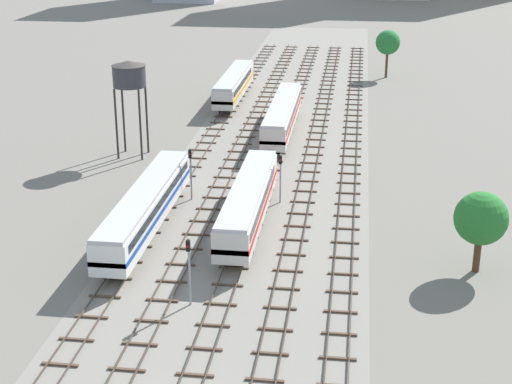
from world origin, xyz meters
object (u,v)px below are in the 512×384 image
object	(u,v)px
water_tower	(129,76)
passenger_coach_far_left_nearest	(146,205)
diesel_railcar_far_left_midfar	(234,83)
passenger_coach_centre_left_mid	(282,114)
signal_post_mid	(280,172)
signal_post_near	(189,263)
signal_post_nearest	(191,167)
diesel_railcar_centre_left_near	(248,201)

from	to	relation	value
water_tower	passenger_coach_far_left_nearest	bearing A→B (deg)	-71.08
passenger_coach_far_left_nearest	diesel_railcar_far_left_midfar	bearing A→B (deg)	90.00
passenger_coach_centre_left_mid	signal_post_mid	world-z (taller)	signal_post_mid
signal_post_mid	signal_post_near	bearing A→B (deg)	-101.59
diesel_railcar_far_left_midfar	passenger_coach_far_left_nearest	bearing A→B (deg)	-90.00
passenger_coach_centre_left_mid	signal_post_near	bearing A→B (deg)	-92.78
passenger_coach_far_left_nearest	diesel_railcar_far_left_midfar	xyz separation A→B (m)	(0.00, 48.13, -0.02)
passenger_coach_centre_left_mid	diesel_railcar_far_left_midfar	distance (m)	18.17
diesel_railcar_far_left_midfar	signal_post_mid	bearing A→B (deg)	-74.69
signal_post_nearest	diesel_railcar_centre_left_near	bearing A→B (deg)	-43.60
water_tower	diesel_railcar_centre_left_near	bearing A→B (deg)	-50.04
diesel_railcar_far_left_midfar	signal_post_mid	world-z (taller)	signal_post_mid
passenger_coach_centre_left_mid	signal_post_near	world-z (taller)	signal_post_near
signal_post_nearest	diesel_railcar_far_left_midfar	bearing A→B (deg)	93.11
signal_post_nearest	signal_post_mid	size ratio (longest dim) A/B	1.07
passenger_coach_centre_left_mid	signal_post_nearest	bearing A→B (deg)	-105.27
signal_post_mid	water_tower	bearing A→B (deg)	145.30
diesel_railcar_centre_left_near	diesel_railcar_far_left_midfar	size ratio (longest dim) A/B	1.00
passenger_coach_far_left_nearest	signal_post_nearest	world-z (taller)	signal_post_nearest
water_tower	signal_post_mid	xyz separation A→B (m)	(18.07, -12.51, -6.06)
passenger_coach_far_left_nearest	signal_post_mid	distance (m)	13.93
passenger_coach_far_left_nearest	diesel_railcar_centre_left_near	distance (m)	8.92
passenger_coach_centre_left_mid	diesel_railcar_centre_left_near	bearing A→B (deg)	-90.00
signal_post_near	signal_post_mid	xyz separation A→B (m)	(4.30, 20.98, -0.20)
diesel_railcar_far_left_midfar	water_tower	bearing A→B (deg)	-105.28
passenger_coach_far_left_nearest	signal_post_nearest	distance (m)	8.79
signal_post_nearest	signal_post_near	world-z (taller)	signal_post_near
signal_post_near	diesel_railcar_centre_left_near	bearing A→B (deg)	81.55
passenger_coach_far_left_nearest	diesel_railcar_centre_left_near	world-z (taller)	same
passenger_coach_centre_left_mid	signal_post_mid	size ratio (longest dim) A/B	4.51
signal_post_near	signal_post_mid	bearing A→B (deg)	78.41
passenger_coach_far_left_nearest	signal_post_nearest	bearing A→B (deg)	75.78
water_tower	signal_post_mid	size ratio (longest dim) A/B	2.22
diesel_railcar_centre_left_near	passenger_coach_centre_left_mid	world-z (taller)	same
water_tower	signal_post_near	bearing A→B (deg)	-67.65
passenger_coach_centre_left_mid	diesel_railcar_far_left_midfar	xyz separation A→B (m)	(-8.61, 16.00, -0.02)
diesel_railcar_centre_left_near	signal_post_nearest	xyz separation A→B (m)	(-6.45, 6.15, 0.72)
passenger_coach_far_left_nearest	signal_post_near	bearing A→B (deg)	-62.01
diesel_railcar_centre_left_near	signal_post_nearest	distance (m)	8.94
water_tower	signal_post_near	distance (m)	36.68
signal_post_near	water_tower	bearing A→B (deg)	112.35
passenger_coach_far_left_nearest	diesel_railcar_far_left_midfar	world-z (taller)	same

